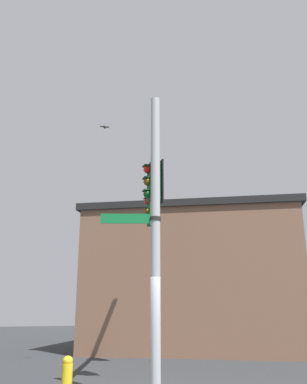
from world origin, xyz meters
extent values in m
cylinder|color=#ADB2B7|center=(0.00, 0.00, 3.38)|extent=(0.21, 0.21, 6.75)
cylinder|color=#ADB2B7|center=(3.03, -0.90, 5.95)|extent=(6.12, 1.98, 0.19)
cylinder|color=black|center=(1.61, -0.48, 5.77)|extent=(0.08, 0.08, 0.18)
cube|color=#194723|center=(1.61, -0.48, 5.15)|extent=(0.36, 0.30, 1.05)
sphere|color=red|center=(1.61, -0.29, 5.50)|extent=(0.22, 0.22, 0.22)
cube|color=#194723|center=(1.61, -0.27, 5.60)|extent=(0.24, 0.20, 0.03)
sphere|color=brown|center=(1.61, -0.29, 5.15)|extent=(0.22, 0.22, 0.22)
cube|color=#194723|center=(1.61, -0.27, 5.25)|extent=(0.24, 0.20, 0.03)
sphere|color=#0F4C19|center=(1.61, -0.29, 4.80)|extent=(0.22, 0.22, 0.22)
cube|color=#194723|center=(1.61, -0.27, 4.90)|extent=(0.24, 0.20, 0.03)
cube|color=black|center=(1.61, -0.65, 5.15)|extent=(0.54, 0.03, 1.22)
cylinder|color=black|center=(4.88, -1.45, 5.77)|extent=(0.08, 0.08, 0.18)
cube|color=#194723|center=(4.88, -1.45, 5.15)|extent=(0.36, 0.30, 1.05)
sphere|color=red|center=(4.88, -1.26, 5.50)|extent=(0.22, 0.22, 0.22)
cube|color=#194723|center=(4.88, -1.24, 5.60)|extent=(0.24, 0.20, 0.03)
sphere|color=brown|center=(4.88, -1.26, 5.15)|extent=(0.22, 0.22, 0.22)
cube|color=#194723|center=(4.88, -1.24, 5.25)|extent=(0.24, 0.20, 0.03)
sphere|color=#0F4C19|center=(4.88, -1.26, 4.80)|extent=(0.22, 0.22, 0.22)
cube|color=#194723|center=(4.88, -1.24, 4.90)|extent=(0.24, 0.20, 0.03)
cube|color=black|center=(4.88, -1.62, 5.15)|extent=(0.54, 0.03, 1.22)
cube|color=#147238|center=(0.19, 0.65, 3.78)|extent=(0.34, 1.06, 0.22)
cube|color=white|center=(0.19, 0.65, 3.78)|extent=(0.32, 1.06, 0.04)
cylinder|color=#262626|center=(0.00, 0.00, 3.78)|extent=(0.25, 0.25, 0.08)
ellipsoid|color=#4C4742|center=(4.58, 0.41, 7.99)|extent=(0.25, 0.17, 0.07)
cube|color=#4C4742|center=(4.57, 0.39, 8.00)|extent=(0.17, 0.29, 0.05)
cube|color=#4C4742|center=(4.59, 0.43, 8.00)|extent=(0.17, 0.29, 0.06)
cube|color=brown|center=(9.51, -4.90, 2.99)|extent=(9.42, 10.89, 5.98)
cube|color=black|center=(12.37, -6.37, 3.29)|extent=(4.70, 7.86, 0.30)
cube|color=black|center=(9.51, -4.90, 6.13)|extent=(9.79, 11.33, 0.30)
cylinder|color=yellow|center=(1.52, 1.59, 0.33)|extent=(0.24, 0.24, 0.65)
sphere|color=yellow|center=(1.52, 1.59, 0.71)|extent=(0.23, 0.23, 0.23)
cylinder|color=yellow|center=(1.69, 1.59, 0.36)|extent=(0.12, 0.10, 0.10)
camera|label=1|loc=(-8.49, 2.72, 1.85)|focal=38.20mm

